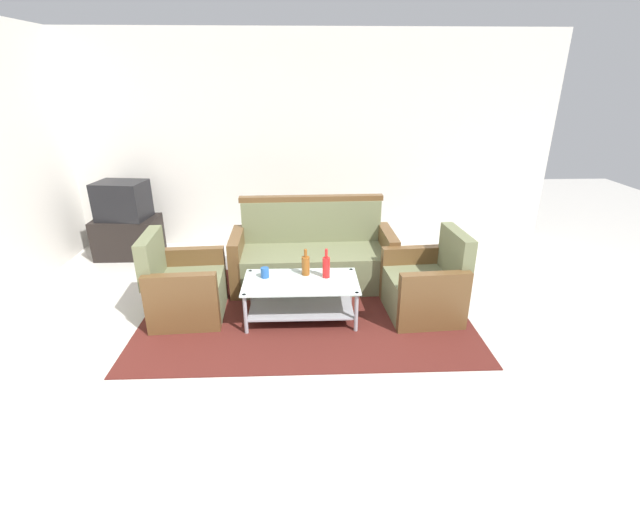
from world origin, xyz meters
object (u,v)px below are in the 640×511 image
object	(u,v)px
coffee_table	(301,294)
television	(122,200)
armchair_right	(425,287)
bottle_brown	(306,265)
bottle_red	(326,267)
couch	(313,258)
cup	(265,273)
armchair_left	(185,289)
tv_stand	(129,237)

from	to	relation	value
coffee_table	television	world-z (taller)	television
armchair_right	bottle_brown	xyz separation A→B (m)	(-1.19, 0.08, 0.22)
armchair_right	bottle_red	bearing A→B (deg)	85.26
couch	bottle_brown	world-z (taller)	couch
bottle_brown	cup	bearing A→B (deg)	-173.02
armchair_left	bottle_brown	xyz separation A→B (m)	(1.19, 0.03, 0.22)
couch	armchair_left	size ratio (longest dim) A/B	2.14
coffee_table	bottle_brown	distance (m)	0.29
cup	coffee_table	bearing A→B (deg)	-15.88
armchair_left	television	bearing A→B (deg)	-148.69
armchair_right	cup	distance (m)	1.59
couch	cup	xyz separation A→B (m)	(-0.48, -0.71, 0.14)
bottle_red	television	bearing A→B (deg)	146.52
bottle_red	coffee_table	bearing A→B (deg)	-161.91
couch	armchair_right	distance (m)	1.32
bottle_red	bottle_brown	bearing A→B (deg)	161.37
armchair_right	coffee_table	xyz separation A→B (m)	(-1.23, -0.07, -0.02)
coffee_table	bottle_brown	size ratio (longest dim) A/B	4.10
coffee_table	bottle_brown	xyz separation A→B (m)	(0.05, 0.15, 0.24)
bottle_brown	cup	distance (m)	0.40
armchair_right	coffee_table	distance (m)	1.24
armchair_left	tv_stand	size ratio (longest dim) A/B	1.06
armchair_right	bottle_red	xyz separation A→B (m)	(-0.99, 0.01, 0.23)
bottle_red	cup	distance (m)	0.60
armchair_right	television	distance (m)	3.93
television	couch	bearing A→B (deg)	166.55
tv_stand	bottle_red	bearing A→B (deg)	-33.44
bottle_brown	television	world-z (taller)	television
couch	armchair_left	world-z (taller)	couch
bottle_red	tv_stand	bearing A→B (deg)	146.56
television	armchair_right	bearing A→B (deg)	162.34
tv_stand	television	world-z (taller)	television
armchair_left	armchair_right	distance (m)	2.38
armchair_right	cup	bearing A→B (deg)	84.83
armchair_left	coffee_table	size ratio (longest dim) A/B	0.77
coffee_table	bottle_brown	world-z (taller)	bottle_brown
couch	coffee_table	world-z (taller)	couch
couch	tv_stand	world-z (taller)	couch
bottle_brown	coffee_table	bearing A→B (deg)	-108.46
bottle_brown	television	bearing A→B (deg)	145.43
bottle_brown	cup	size ratio (longest dim) A/B	2.68
bottle_brown	armchair_left	bearing A→B (deg)	-178.72
tv_stand	cup	bearing A→B (deg)	-40.52
cup	bottle_red	bearing A→B (deg)	-1.75
armchair_left	cup	distance (m)	0.82
tv_stand	armchair_right	bearing A→B (deg)	-25.54
armchair_left	television	distance (m)	2.04
armchair_left	cup	xyz separation A→B (m)	(0.80, -0.02, 0.17)
armchair_left	coffee_table	distance (m)	1.15
tv_stand	television	bearing A→B (deg)	82.08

